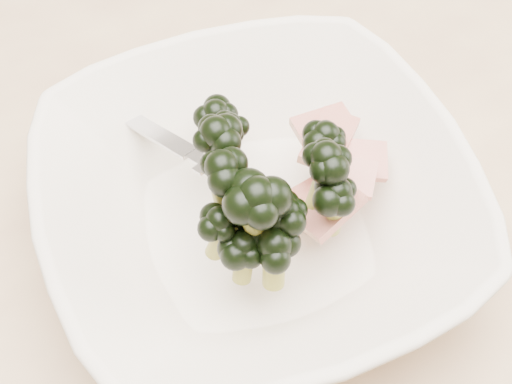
# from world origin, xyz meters

# --- Properties ---
(dining_table) EXTENTS (1.20, 0.80, 0.75)m
(dining_table) POSITION_xyz_m (0.00, 0.00, 0.65)
(dining_table) COLOR tan
(dining_table) RESTS_ON ground
(broccoli_dish) EXTENTS (0.32, 0.32, 0.12)m
(broccoli_dish) POSITION_xyz_m (-0.04, -0.04, 0.79)
(broccoli_dish) COLOR beige
(broccoli_dish) RESTS_ON dining_table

